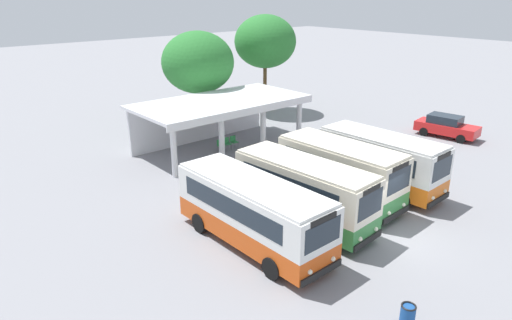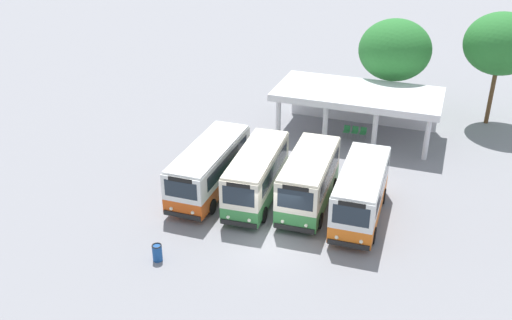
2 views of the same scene
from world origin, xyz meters
name	(u,v)px [view 1 (image 1 of 2)]	position (x,y,z in m)	size (l,w,h in m)	color
ground_plane	(398,237)	(0.00, 0.00, 0.00)	(180.00, 180.00, 0.00)	gray
city_bus_nearest_orange	(253,210)	(-5.22, 3.75, 1.64)	(2.51, 7.81, 2.92)	black
city_bus_second_in_row	(304,190)	(-2.23, 3.66, 1.70)	(2.58, 7.15, 3.06)	black
city_bus_middle_cream	(340,171)	(0.76, 4.01, 1.74)	(2.61, 6.69, 3.15)	black
city_bus_fourth_amber	(381,160)	(3.75, 3.69, 1.70)	(2.51, 6.96, 3.07)	black
parked_car_flank	(446,126)	(15.57, 6.12, 0.83)	(2.34, 4.56, 1.62)	black
terminal_canopy	(216,110)	(1.36, 15.40, 2.63)	(11.55, 5.77, 3.40)	silver
waiting_chair_end_by_column	(221,145)	(0.86, 14.27, 0.52)	(0.46, 0.46, 0.86)	slate
waiting_chair_second_from_end	(227,143)	(1.44, 14.33, 0.52)	(0.46, 0.46, 0.86)	slate
waiting_chair_middle_seat	(234,141)	(2.03, 14.35, 0.52)	(0.46, 0.46, 0.86)	slate
roadside_tree_behind_canopy	(198,62)	(3.03, 19.88, 5.15)	(5.46, 5.46, 7.48)	brown
roadside_tree_east_of_canopy	(265,42)	(10.38, 20.50, 6.14)	(5.27, 5.27, 8.39)	brown
litter_bin_apron	(407,317)	(-4.85, -3.47, 0.46)	(0.49, 0.49, 0.90)	#19478C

